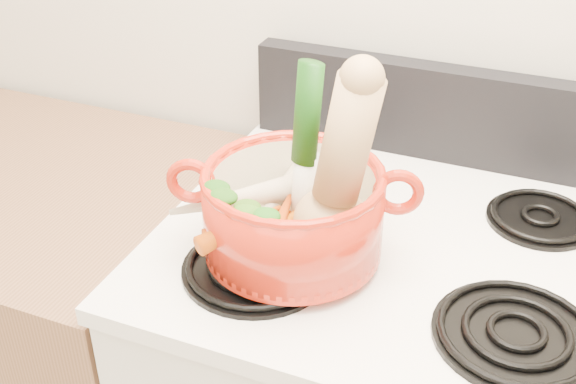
% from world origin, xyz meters
% --- Properties ---
extents(cooktop, '(0.78, 0.67, 0.03)m').
position_xyz_m(cooktop, '(0.00, 1.40, 0.93)').
color(cooktop, white).
rests_on(cooktop, stove_body).
extents(control_backsplash, '(0.76, 0.05, 0.18)m').
position_xyz_m(control_backsplash, '(0.00, 1.70, 1.04)').
color(control_backsplash, black).
rests_on(control_backsplash, cooktop).
extents(burner_front_left, '(0.22, 0.22, 0.02)m').
position_xyz_m(burner_front_left, '(-0.19, 1.24, 0.96)').
color(burner_front_left, black).
rests_on(burner_front_left, cooktop).
extents(burner_front_right, '(0.22, 0.22, 0.02)m').
position_xyz_m(burner_front_right, '(0.19, 1.24, 0.96)').
color(burner_front_right, black).
rests_on(burner_front_right, cooktop).
extents(burner_back_left, '(0.17, 0.17, 0.02)m').
position_xyz_m(burner_back_left, '(-0.19, 1.54, 0.96)').
color(burner_back_left, black).
rests_on(burner_back_left, cooktop).
extents(burner_back_right, '(0.17, 0.17, 0.02)m').
position_xyz_m(burner_back_right, '(0.19, 1.54, 0.96)').
color(burner_back_right, black).
rests_on(burner_back_right, cooktop).
extents(dutch_oven, '(0.33, 0.33, 0.13)m').
position_xyz_m(dutch_oven, '(-0.15, 1.29, 1.03)').
color(dutch_oven, '#B6210F').
rests_on(dutch_oven, burner_front_left).
extents(pot_handle_left, '(0.08, 0.04, 0.07)m').
position_xyz_m(pot_handle_left, '(-0.30, 1.25, 1.08)').
color(pot_handle_left, '#B6210F').
rests_on(pot_handle_left, dutch_oven).
extents(pot_handle_right, '(0.08, 0.04, 0.07)m').
position_xyz_m(pot_handle_right, '(-0.01, 1.33, 1.08)').
color(pot_handle_right, '#B6210F').
rests_on(pot_handle_right, dutch_oven).
extents(squash, '(0.19, 0.17, 0.29)m').
position_xyz_m(squash, '(-0.07, 1.28, 1.13)').
color(squash, tan).
rests_on(squash, dutch_oven).
extents(leek, '(0.06, 0.08, 0.28)m').
position_xyz_m(leek, '(-0.14, 1.31, 1.13)').
color(leek, silver).
rests_on(leek, dutch_oven).
extents(ginger, '(0.10, 0.08, 0.04)m').
position_xyz_m(ginger, '(-0.15, 1.39, 1.02)').
color(ginger, '#CDBC7E').
rests_on(ginger, dutch_oven).
extents(parsnip_0, '(0.13, 0.25, 0.07)m').
position_xyz_m(parsnip_0, '(-0.20, 1.33, 1.02)').
color(parsnip_0, beige).
rests_on(parsnip_0, dutch_oven).
extents(parsnip_1, '(0.13, 0.21, 0.06)m').
position_xyz_m(parsnip_1, '(-0.21, 1.31, 1.03)').
color(parsnip_1, beige).
rests_on(parsnip_1, dutch_oven).
extents(parsnip_2, '(0.07, 0.21, 0.06)m').
position_xyz_m(parsnip_2, '(-0.19, 1.34, 1.03)').
color(parsnip_2, beige).
rests_on(parsnip_2, dutch_oven).
extents(parsnip_3, '(0.20, 0.14, 0.06)m').
position_xyz_m(parsnip_3, '(-0.25, 1.29, 1.04)').
color(parsnip_3, '#F0E2C3').
rests_on(parsnip_3, dutch_oven).
extents(carrot_0, '(0.05, 0.15, 0.04)m').
position_xyz_m(carrot_0, '(-0.18, 1.26, 1.01)').
color(carrot_0, '#C25209').
rests_on(carrot_0, dutch_oven).
extents(carrot_1, '(0.13, 0.13, 0.04)m').
position_xyz_m(carrot_1, '(-0.20, 1.26, 1.02)').
color(carrot_1, red).
rests_on(carrot_1, dutch_oven).
extents(carrot_2, '(0.06, 0.16, 0.04)m').
position_xyz_m(carrot_2, '(-0.16, 1.25, 1.03)').
color(carrot_2, orange).
rests_on(carrot_2, dutch_oven).
extents(carrot_3, '(0.10, 0.14, 0.04)m').
position_xyz_m(carrot_3, '(-0.21, 1.23, 1.03)').
color(carrot_3, '#CE600A').
rests_on(carrot_3, dutch_oven).
extents(carrot_4, '(0.05, 0.16, 0.04)m').
position_xyz_m(carrot_4, '(-0.15, 1.24, 1.04)').
color(carrot_4, '#BF4009').
rests_on(carrot_4, dutch_oven).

